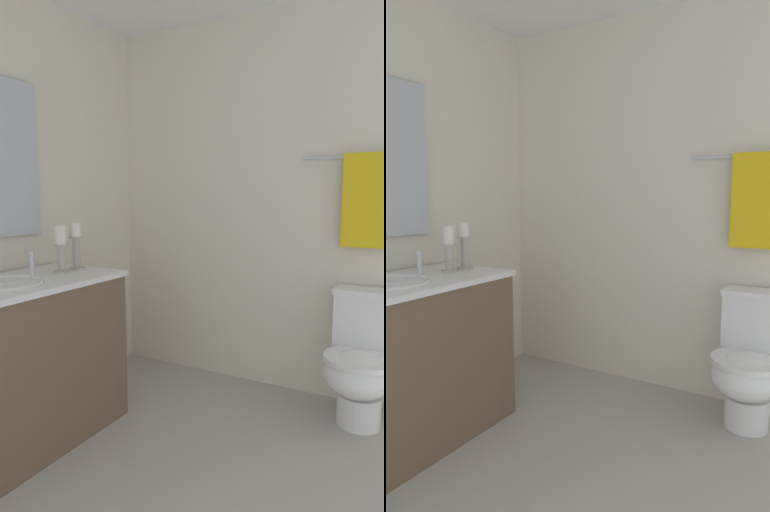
{
  "view_description": "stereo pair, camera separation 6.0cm",
  "coord_description": "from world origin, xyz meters",
  "views": [
    {
      "loc": [
        0.63,
        -1.38,
        1.3
      ],
      "look_at": [
        -0.5,
        0.61,
        0.98
      ],
      "focal_mm": 31.68,
      "sensor_mm": 36.0,
      "label": 1
    },
    {
      "loc": [
        0.68,
        -1.35,
        1.3
      ],
      "look_at": [
        -0.5,
        0.61,
        0.98
      ],
      "focal_mm": 31.68,
      "sensor_mm": 36.0,
      "label": 2
    }
  ],
  "objects": [
    {
      "name": "toilet",
      "position": [
        0.26,
        1.2,
        0.37
      ],
      "size": [
        0.39,
        0.54,
        0.75
      ],
      "color": "white",
      "rests_on": "ground"
    },
    {
      "name": "candle_holder_tall",
      "position": [
        -1.24,
        0.55,
        1.01
      ],
      "size": [
        0.09,
        0.09,
        0.27
      ],
      "color": "#B7B2A5",
      "rests_on": "vanity_cabinet"
    },
    {
      "name": "towel_bar",
      "position": [
        0.22,
        1.43,
        1.51
      ],
      "size": [
        0.78,
        0.02,
        0.02
      ],
      "primitive_type": "cylinder",
      "rotation": [
        0.0,
        1.57,
        0.0
      ],
      "color": "silver"
    },
    {
      "name": "vanity_cabinet",
      "position": [
        -1.24,
        0.04,
        0.43
      ],
      "size": [
        0.58,
        1.27,
        0.86
      ],
      "color": "brown",
      "rests_on": "ground"
    },
    {
      "name": "wall_back",
      "position": [
        0.0,
        1.49,
        1.23
      ],
      "size": [
        3.13,
        0.04,
        2.45
      ],
      "primitive_type": "cube",
      "color": "silver",
      "rests_on": "ground"
    },
    {
      "name": "towel_near_vanity",
      "position": [
        0.22,
        1.41,
        1.26
      ],
      "size": [
        0.28,
        0.03,
        0.55
      ],
      "primitive_type": "cube",
      "color": "yellow",
      "rests_on": "towel_bar"
    },
    {
      "name": "candle_holder_short",
      "position": [
        -1.23,
        0.42,
        1.0
      ],
      "size": [
        0.09,
        0.09,
        0.26
      ],
      "color": "#B7B2A5",
      "rests_on": "vanity_cabinet"
    },
    {
      "name": "sink_basin",
      "position": [
        -1.24,
        0.04,
        0.83
      ],
      "size": [
        0.4,
        0.4,
        0.24
      ],
      "color": "white",
      "rests_on": "vanity_cabinet"
    }
  ]
}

